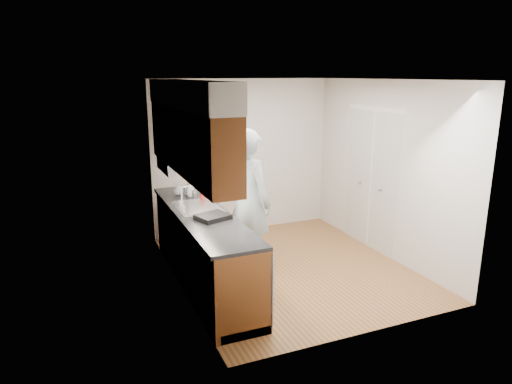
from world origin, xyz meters
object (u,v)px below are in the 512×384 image
soap_bottle_b (188,188)px  soap_bottle_a (190,186)px  steel_can (195,194)px  dish_rack (213,217)px  person (248,192)px  soap_bottle_c (178,189)px  soda_can (202,196)px

soap_bottle_b → soap_bottle_a: bearing=-84.5°
steel_can → dish_rack: bearing=-93.4°
person → soap_bottle_c: size_ratio=12.36×
soap_bottle_c → soda_can: bearing=-59.3°
soap_bottle_b → dish_rack: 1.20m
soda_can → dish_rack: bearing=-98.2°
soap_bottle_b → steel_can: (0.04, -0.19, -0.04)m
soap_bottle_a → dish_rack: bearing=-91.5°
soap_bottle_a → soda_can: size_ratio=2.70×
steel_can → dish_rack: size_ratio=0.31×
person → soap_bottle_c: (-0.73, 0.81, -0.07)m
person → soap_bottle_b: person is taller
soap_bottle_a → soda_can: (0.09, -0.25, -0.09)m
soap_bottle_b → soda_can: size_ratio=1.81×
soap_bottle_a → dish_rack: soap_bottle_a is taller
person → dish_rack: 0.76m
soda_can → person: bearing=-39.8°
soap_bottle_c → soda_can: soap_bottle_c is taller
soap_bottle_c → dish_rack: bearing=-84.9°
soap_bottle_a → soap_bottle_b: size_ratio=1.49×
soap_bottle_a → dish_rack: size_ratio=0.82×
soap_bottle_c → soap_bottle_b: bearing=-18.2°
person → steel_can: person is taller
soap_bottle_a → soda_can: 0.29m
steel_can → soap_bottle_c: bearing=126.3°
soap_bottle_c → soda_can: (0.23, -0.39, -0.03)m
person → steel_can: (-0.55, 0.57, -0.10)m
soap_bottle_b → soap_bottle_c: size_ratio=1.11×
soda_can → steel_can: (-0.06, 0.16, 0.00)m
person → soda_can: 0.65m
soap_bottle_a → soap_bottle_c: soap_bottle_a is taller
person → soap_bottle_a: 0.89m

